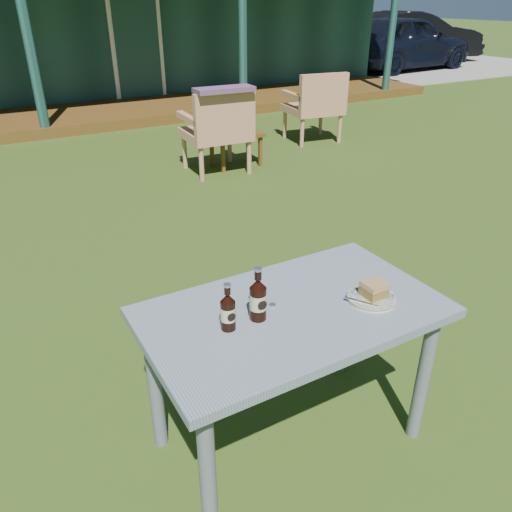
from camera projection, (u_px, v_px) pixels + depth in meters
ground at (165, 285)px, 3.56m from camera, size 80.00×80.00×0.00m
gravel_strip at (399, 66)px, 14.72m from camera, size 9.00×6.00×0.02m
car_near at (403, 42)px, 13.54m from camera, size 4.36×2.06×1.44m
car_far at (410, 37)px, 15.39m from camera, size 4.62×2.60×1.44m
cafe_table at (292, 329)px, 2.04m from camera, size 1.20×0.70×0.72m
plate at (372, 298)px, 2.04m from camera, size 0.20×0.20×0.01m
cake_slice at (374, 289)px, 2.04m from camera, size 0.09×0.09×0.06m
fork at (361, 302)px, 2.00m from camera, size 0.08×0.13×0.00m
cola_bottle_near at (258, 299)px, 1.89m from camera, size 0.07×0.07×0.22m
cola_bottle_far at (228, 311)px, 1.84m from camera, size 0.06×0.06×0.19m
bottle_cap at (272, 305)px, 2.00m from camera, size 0.03×0.03×0.01m
armchair_left at (218, 127)px, 5.57m from camera, size 0.72×0.68×0.94m
armchair_right at (316, 103)px, 6.82m from camera, size 0.77×0.73×0.94m
floral_throw at (224, 90)px, 5.22m from camera, size 0.65×0.27×0.05m
side_table at (236, 138)px, 5.90m from camera, size 0.60×0.40×0.40m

